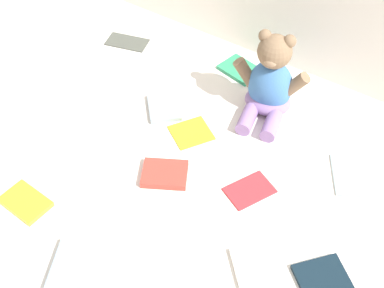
% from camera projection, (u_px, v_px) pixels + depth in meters
% --- Properties ---
extents(ground_plane, '(3.20, 3.20, 0.00)m').
position_uv_depth(ground_plane, '(207.00, 143.00, 1.39)').
color(ground_plane, silver).
extents(teddy_bear, '(0.21, 0.20, 0.25)m').
position_uv_depth(teddy_bear, '(270.00, 84.00, 1.41)').
color(teddy_bear, '#3F72B2').
rests_on(teddy_bear, ground_plane).
extents(book_case_0, '(0.14, 0.14, 0.01)m').
position_uv_depth(book_case_0, '(164.00, 108.00, 1.48)').
color(book_case_0, '#8A99A5').
rests_on(book_case_0, ground_plane).
extents(book_case_1, '(0.12, 0.15, 0.02)m').
position_uv_depth(book_case_1, '(71.00, 268.00, 1.13)').
color(book_case_1, '#8DB0D5').
rests_on(book_case_1, ground_plane).
extents(book_case_2, '(0.14, 0.10, 0.01)m').
position_uv_depth(book_case_2, '(127.00, 42.00, 1.68)').
color(book_case_2, '#4A4E46').
rests_on(book_case_2, ground_plane).
extents(book_case_4, '(0.13, 0.11, 0.01)m').
position_uv_depth(book_case_4, '(240.00, 70.00, 1.59)').
color(book_case_4, '#2D9362').
rests_on(book_case_4, ground_plane).
extents(book_case_5, '(0.12, 0.09, 0.01)m').
position_uv_depth(book_case_5, '(26.00, 202.00, 1.26)').
color(book_case_5, gold).
rests_on(book_case_5, ground_plane).
extents(book_case_6, '(0.14, 0.13, 0.02)m').
position_uv_depth(book_case_6, '(165.00, 174.00, 1.31)').
color(book_case_6, '#CB3C30').
rests_on(book_case_6, ground_plane).
extents(book_case_7, '(0.13, 0.14, 0.01)m').
position_uv_depth(book_case_7, '(191.00, 132.00, 1.41)').
color(book_case_7, yellow).
rests_on(book_case_7, ground_plane).
extents(book_case_8, '(0.14, 0.14, 0.01)m').
position_uv_depth(book_case_8, '(322.00, 278.00, 1.12)').
color(book_case_8, black).
rests_on(book_case_8, ground_plane).
extents(book_case_9, '(0.12, 0.13, 0.01)m').
position_uv_depth(book_case_9, '(250.00, 190.00, 1.28)').
color(book_case_9, red).
rests_on(book_case_9, ground_plane).
extents(book_case_10, '(0.15, 0.16, 0.01)m').
position_uv_depth(book_case_10, '(352.00, 175.00, 1.32)').
color(book_case_10, '#8EA4A7').
rests_on(book_case_10, ground_plane).
extents(book_case_11, '(0.16, 0.16, 0.01)m').
position_uv_depth(book_case_11, '(255.00, 275.00, 1.13)').
color(book_case_11, white).
rests_on(book_case_11, ground_plane).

